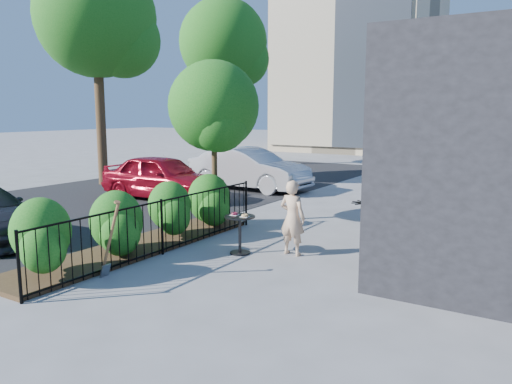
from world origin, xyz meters
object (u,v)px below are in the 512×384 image
Objects in this scene: street_tree_near at (96,24)px; street_tree_far at (224,48)px; car_red at (163,177)px; car_silver at (249,169)px; shovel at (110,243)px; woman at (292,218)px; cafe_table at (240,228)px; patio_tree at (215,112)px.

street_tree_far is at bearing 90.00° from street_tree_near.
street_tree_near and street_tree_far have the same top height.
street_tree_far reaches higher than car_red.
shovel is at bearing -157.90° from car_silver.
street_tree_far is at bearing 119.27° from shovel.
woman reaches higher than car_red.
street_tree_near is at bearing 72.22° from car_red.
cafe_table is 0.55× the size of woman.
woman is 3.44m from shovel.
street_tree_near is 1.83× the size of car_silver.
patio_tree is 4.88× the size of cafe_table.
car_silver is at bearing -48.12° from woman.
cafe_table is at bearing -145.73° from car_silver.
street_tree_far is at bearing 124.51° from patio_tree.
car_silver is (-2.31, 5.12, -2.02)m from patio_tree.
car_red reaches higher than shovel.
woman reaches higher than cafe_table.
woman is 8.36m from car_silver.
car_red is (-5.52, 3.86, 0.19)m from cafe_table.
street_tree_near is (-7.70, 3.20, 3.15)m from patio_tree.
cafe_table is 0.18× the size of car_silver.
car_red is (-6.43, 3.38, -0.02)m from woman.
shovel is at bearing -145.17° from car_red.
street_tree_far is 1.83× the size of car_silver.
car_red is (4.17, -1.25, -5.20)m from street_tree_near.
street_tree_far reaches higher than patio_tree.
cafe_table is (1.99, -1.91, -2.24)m from patio_tree.
patio_tree reaches higher than shovel.
shovel is (8.68, -7.49, -5.31)m from street_tree_near.
car_silver is (1.22, 3.17, 0.03)m from car_red.
woman is (0.91, 0.48, 0.21)m from cafe_table.
woman is (10.59, -4.63, -5.18)m from street_tree_near.
street_tree_near is 8.00m from street_tree_far.
street_tree_far is 5.63× the size of woman.
woman is at bearing -138.71° from car_silver.
woman is at bearing 56.21° from shovel.
car_silver reaches higher than cafe_table.
woman reaches higher than shovel.
street_tree_far is (-7.70, 11.20, 3.15)m from patio_tree.
patio_tree is 2.87× the size of shovel.
car_red is 3.39m from car_silver.
street_tree_near is 10.26× the size of cafe_table.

